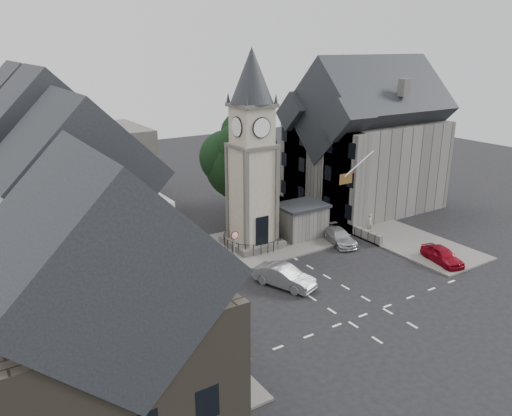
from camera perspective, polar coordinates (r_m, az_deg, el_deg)
ground at (r=36.77m, az=6.31°, el=-8.37°), size 120.00×120.00×0.00m
pavement_west at (r=36.34m, az=-15.79°, el=-9.21°), size 6.00×30.00×0.14m
pavement_east at (r=49.68m, az=11.35°, el=-1.35°), size 6.00×26.00×0.14m
central_island at (r=43.41m, az=1.24°, el=-3.87°), size 10.00×8.00×0.16m
road_markings at (r=33.22m, az=12.38°, el=-11.80°), size 20.00×8.00×0.01m
clock_tower at (r=40.27m, az=-0.46°, el=6.35°), size 4.86×4.86×16.25m
stone_shelter at (r=44.33m, az=5.16°, el=-1.44°), size 4.30×3.30×3.08m
town_tree at (r=45.71m, az=-1.69°, el=6.30°), size 7.20×7.20×10.80m
warning_sign_post at (r=38.35m, az=-2.44°, el=-3.80°), size 0.70×0.19×2.85m
terrace_pink at (r=42.85m, az=-24.43°, el=3.32°), size 8.10×7.60×12.80m
terrace_cream at (r=35.19m, az=-22.33°, el=0.63°), size 8.10×7.60×12.80m
terrace_tudor at (r=27.87m, az=-18.99°, el=-4.29°), size 8.10×7.60×12.00m
building_sw_stone at (r=20.12m, az=-16.34°, el=-15.84°), size 8.60×7.60×10.40m
backdrop_west at (r=55.50m, az=-22.54°, el=3.89°), size 20.00×10.00×8.00m
east_building at (r=52.58m, az=12.36°, el=6.66°), size 14.40×11.40×12.60m
east_boundary_wall at (r=49.16m, az=7.41°, el=-0.89°), size 0.40×16.00×0.90m
flagpole at (r=42.33m, az=11.72°, el=5.00°), size 3.68×0.10×2.74m
car_west_blue at (r=30.25m, az=-6.27°, el=-12.96°), size 4.78×4.09×1.55m
car_west_silver at (r=35.69m, az=-10.52°, el=-8.17°), size 4.53×2.22×1.43m
car_west_grey at (r=35.54m, az=-13.75°, el=-8.48°), size 5.74×3.62×1.48m
car_island_silver at (r=35.66m, az=3.25°, el=-7.82°), size 3.16×4.85×1.51m
car_island_east at (r=43.64m, az=9.46°, el=-3.23°), size 2.83×4.63×1.25m
car_east_red at (r=41.85m, az=20.52°, el=-5.08°), size 2.45×4.19×1.34m
pedestrian at (r=47.13m, az=12.84°, el=-1.60°), size 0.58×0.39×1.59m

